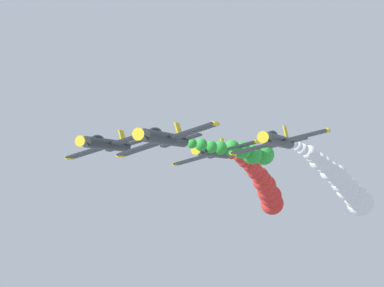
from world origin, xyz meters
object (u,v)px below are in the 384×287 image
object	(u,v)px
airplane_left_outer	(213,152)
airplane_left_inner	(278,140)
airplane_right_inner	(106,144)
airplane_lead	(164,138)

from	to	relation	value
airplane_left_outer	airplane_left_inner	bearing A→B (deg)	140.34
airplane_left_outer	airplane_right_inner	bearing A→B (deg)	41.51
airplane_left_inner	airplane_left_outer	xyz separation A→B (m)	(8.63, -7.15, -0.61)
airplane_lead	airplane_right_inner	world-z (taller)	airplane_right_inner
airplane_right_inner	airplane_lead	bearing A→B (deg)	140.96
airplane_lead	airplane_left_inner	xyz separation A→B (m)	(-8.11, -7.97, 0.08)
airplane_lead	airplane_left_outer	xyz separation A→B (m)	(0.52, -15.12, -0.53)
airplane_lead	airplane_left_inner	bearing A→B (deg)	-135.51
airplane_lead	airplane_left_outer	bearing A→B (deg)	-88.05
airplane_lead	airplane_left_outer	distance (m)	15.14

